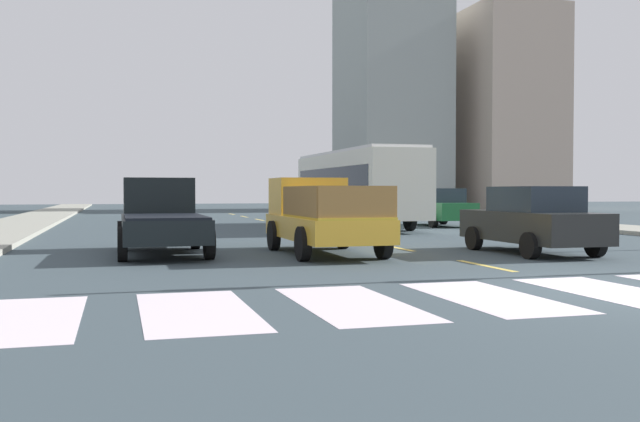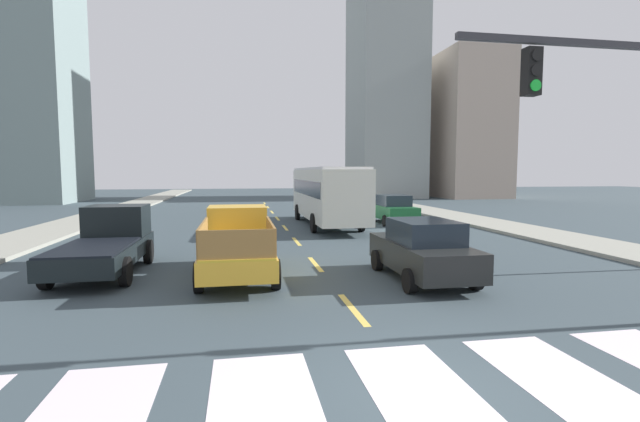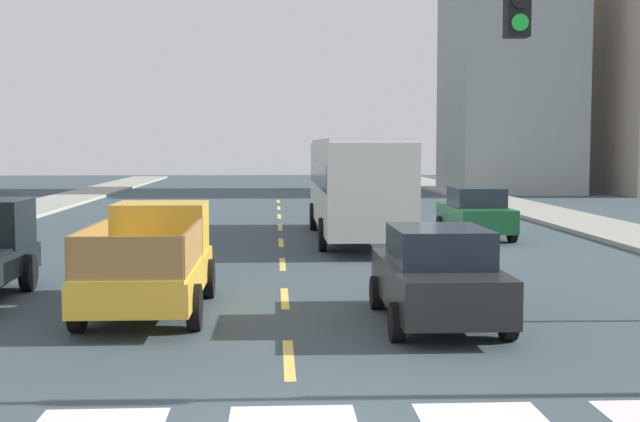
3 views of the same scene
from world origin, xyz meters
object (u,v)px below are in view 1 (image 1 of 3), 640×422
Objects in this scene: city_bus at (356,183)px; sedan_mid at (532,220)px; pickup_dark at (161,217)px; sedan_near_left at (439,207)px; pickup_stakebed at (320,217)px.

city_bus is 13.36m from sedan_mid.
pickup_dark is 1.18× the size of sedan_mid.
pickup_stakebed is at bearing -125.41° from sedan_near_left.
sedan_near_left is at bearing 2.88° from city_bus.
pickup_stakebed is 1.00× the size of pickup_dark.
pickup_dark is at bearing 162.35° from pickup_stakebed.
city_bus reaches higher than sedan_mid.
city_bus is 2.45× the size of sedan_near_left.
city_bus reaches higher than pickup_stakebed.
sedan_mid is 1.00× the size of sedan_near_left.
city_bus is (5.01, 11.64, 1.02)m from pickup_stakebed.
sedan_mid is (9.15, -2.78, -0.06)m from pickup_dark.
sedan_mid is at bearing -90.26° from city_bus.
pickup_dark is at bearing 162.95° from sedan_mid.
sedan_near_left is at bearing 37.46° from pickup_dark.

